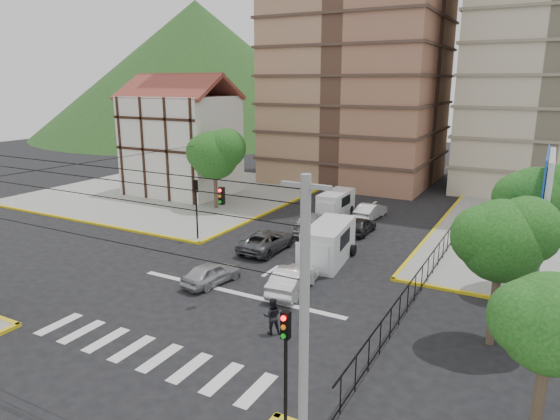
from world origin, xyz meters
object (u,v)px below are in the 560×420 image
Objects in this scene: traffic_light_nw at (196,199)px; van_left_lane at (335,205)px; van_right_lane at (327,245)px; traffic_light_se at (286,354)px; car_white_front_right at (293,279)px; pedestrian_crosswalk at (272,316)px; car_silver_front_left at (212,273)px.

traffic_light_nw is 13.04m from van_left_lane.
traffic_light_se is at bearing -78.15° from van_right_lane.
traffic_light_nw is 10.43m from van_right_lane.
traffic_light_se reaches higher than car_white_front_right.
traffic_light_nw is 0.94× the size of van_left_lane.
pedestrian_crosswalk is (11.75, -9.64, -2.24)m from traffic_light_nw.
van_left_lane is 16.68m from car_white_front_right.
traffic_light_se reaches higher than car_silver_front_left.
van_right_lane is 1.29× the size of car_white_front_right.
van_left_lane reaches higher than car_silver_front_left.
traffic_light_nw is at bearing 135.00° from traffic_light_se.
traffic_light_se is 0.76× the size of van_right_lane.
car_silver_front_left is at bearing -131.67° from van_right_lane.
car_silver_front_left is (5.77, -6.17, -2.46)m from traffic_light_nw.
traffic_light_se is 1.15× the size of car_silver_front_left.
pedestrian_crosswalk is (1.33, -4.73, 0.14)m from car_white_front_right.
car_white_front_right is at bearing -94.88° from van_right_lane.
pedestrian_crosswalk is at bearing 122.84° from traffic_light_se.
pedestrian_crosswalk is (1.50, -9.89, -0.35)m from van_right_lane.
traffic_light_nw is at bearing 174.63° from van_right_lane.
traffic_light_se is 12.11m from car_white_front_right.
traffic_light_nw is 11.76m from car_white_front_right.
traffic_light_nw is 2.51× the size of pedestrian_crosswalk.
van_left_lane is 1.22× the size of car_silver_front_left.
pedestrian_crosswalk is at bearing 99.89° from car_white_front_right.
car_white_front_right is (0.17, -5.16, -0.48)m from van_right_lane.
traffic_light_se is at bearing -70.81° from van_left_lane.
van_right_lane is (-5.35, 15.86, -1.89)m from traffic_light_se.
van_right_lane is at bearing 1.43° from traffic_light_nw.
pedestrian_crosswalk is at bearing 159.87° from car_silver_front_left.
traffic_light_nw reaches higher than pedestrian_crosswalk.
car_white_front_right is at bearing -75.54° from van_left_lane.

